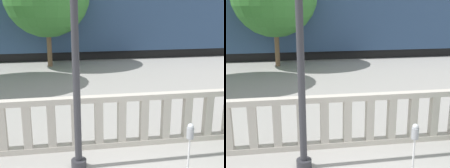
# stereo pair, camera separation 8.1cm
# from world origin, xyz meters

# --- Properties ---
(balustrade) EXTENTS (17.05, 0.24, 1.36)m
(balustrade) POSITION_xyz_m (0.00, 2.77, 0.68)
(balustrade) COLOR #BCB5A8
(balustrade) RESTS_ON ground
(parking_meter) EXTENTS (0.14, 0.14, 1.31)m
(parking_meter) POSITION_xyz_m (0.99, 0.89, 1.02)
(parking_meter) COLOR silver
(parking_meter) RESTS_ON ground
(train_near) EXTENTS (27.48, 2.87, 4.39)m
(train_near) POSITION_xyz_m (4.00, 15.59, 1.98)
(train_near) COLOR black
(train_near) RESTS_ON ground
(train_far) EXTENTS (20.36, 2.83, 4.51)m
(train_far) POSITION_xyz_m (-3.27, 29.24, 2.05)
(train_far) COLOR black
(train_far) RESTS_ON ground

